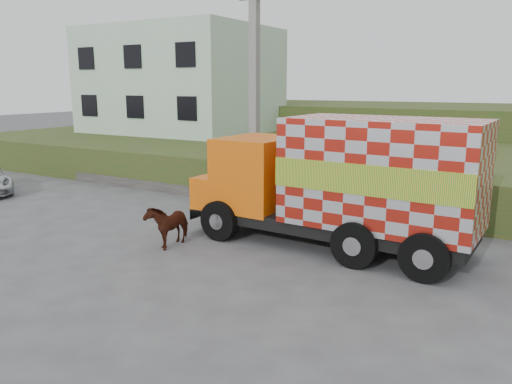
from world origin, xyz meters
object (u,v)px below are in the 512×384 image
Objects in this scene: cargo_truck at (343,182)px; cow at (168,224)px; pedestrian at (288,136)px; utility_pole at (254,90)px.

cow is (-4.12, -2.12, -1.20)m from cargo_truck.
cow is 8.18m from pedestrian.
cargo_truck is 5.26× the size of pedestrian.
cargo_truck reaches higher than cow.
pedestrian is at bearing 130.26° from cargo_truck.
pedestrian is (-0.44, 8.00, 1.66)m from cow.
cow is at bearing 82.17° from pedestrian.
utility_pole is at bearing 73.50° from pedestrian.
utility_pole is 5.76× the size of cow.
pedestrian is at bearing 84.50° from utility_pole.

